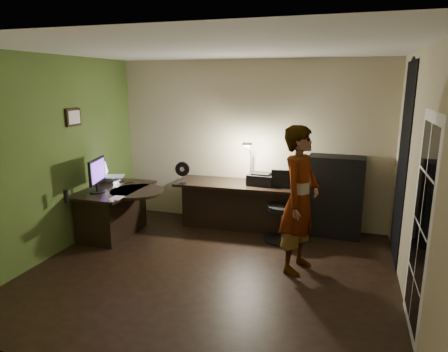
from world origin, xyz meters
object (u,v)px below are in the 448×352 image
(monitor, at_px, (97,180))
(cabinet, at_px, (335,196))
(person, at_px, (300,200))
(desk_left, at_px, (115,212))
(desk_right, at_px, (238,206))
(office_chair, at_px, (283,207))

(monitor, bearing_deg, cabinet, 7.10)
(cabinet, xyz_separation_m, person, (-0.38, -1.36, 0.30))
(desk_left, distance_m, monitor, 0.63)
(desk_left, bearing_deg, cabinet, 17.93)
(cabinet, bearing_deg, desk_right, -172.32)
(cabinet, xyz_separation_m, office_chair, (-0.72, -0.45, -0.11))
(desk_right, bearing_deg, office_chair, -23.34)
(desk_left, xyz_separation_m, office_chair, (2.52, 0.58, 0.14))
(person, bearing_deg, desk_left, 98.80)
(desk_left, distance_m, office_chair, 2.59)
(person, bearing_deg, desk_right, 58.17)
(monitor, distance_m, office_chair, 2.79)
(monitor, bearing_deg, office_chair, 3.83)
(cabinet, relative_size, monitor, 2.24)
(monitor, relative_size, person, 0.30)
(cabinet, height_order, person, person)
(desk_left, height_order, cabinet, cabinet)
(cabinet, bearing_deg, person, -103.74)
(monitor, height_order, office_chair, monitor)
(office_chair, xyz_separation_m, person, (0.34, -0.91, 0.41))
(monitor, bearing_deg, desk_right, 17.82)
(monitor, bearing_deg, desk_left, 55.95)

